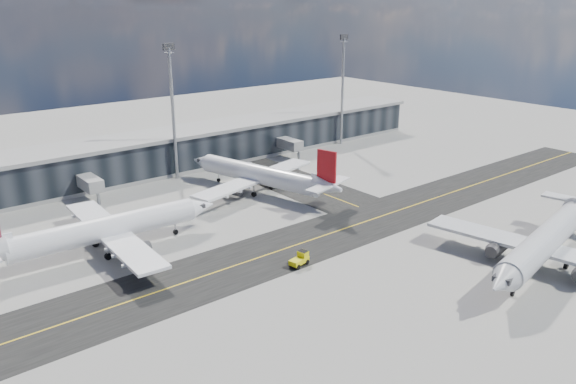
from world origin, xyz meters
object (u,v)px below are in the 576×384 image
Objects in this scene: service_van at (250,166)px; airliner_redtail at (261,175)px; airliner_near at (547,239)px; airliner_af at (102,230)px; baggage_tug at (300,259)px.

airliner_redtail is at bearing -122.02° from service_van.
airliner_near is (13.37, -52.63, 0.22)m from airliner_redtail.
airliner_redtail is (36.03, 7.66, -0.04)m from airliner_af.
airliner_af is 0.96× the size of airliner_near.
airliner_redtail is 0.94× the size of airliner_near.
airliner_redtail is 18.05m from service_van.
airliner_redtail reaches higher than service_van.
airliner_af is at bearing -149.36° from baggage_tug.
airliner_af is at bearing 37.27° from airliner_near.
airliner_af is 36.84m from airliner_redtail.
airliner_near reaches higher than airliner_af.
airliner_af reaches higher than baggage_tug.
airliner_af is 1.02× the size of airliner_redtail.
baggage_tug reaches higher than service_van.
airliner_redtail is at bearing 3.84° from airliner_near.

